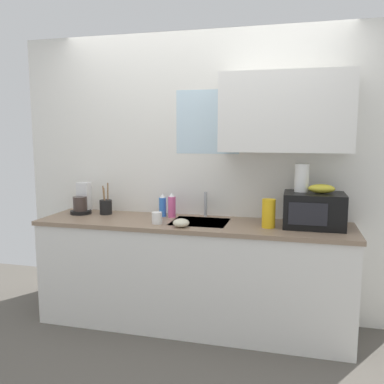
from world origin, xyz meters
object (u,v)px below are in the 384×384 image
(paper_towel_roll, at_px, (302,178))
(dish_soap_bottle_pink, at_px, (172,206))
(coffee_maker, at_px, (82,202))
(utensil_crock, at_px, (106,207))
(microwave, at_px, (314,210))
(small_bowl, at_px, (181,223))
(cereal_canister, at_px, (269,213))
(mug_white, at_px, (157,218))
(banana_bunch, at_px, (322,189))
(dish_soap_bottle_blue, at_px, (163,206))

(paper_towel_roll, relative_size, dish_soap_bottle_pink, 1.02)
(coffee_maker, xyz_separation_m, utensil_crock, (0.23, 0.01, -0.03))
(microwave, distance_m, utensil_crock, 1.81)
(microwave, distance_m, dish_soap_bottle_pink, 1.19)
(paper_towel_roll, xyz_separation_m, small_bowl, (-0.90, -0.30, -0.35))
(paper_towel_roll, height_order, small_bowl, paper_towel_roll)
(dish_soap_bottle_pink, distance_m, cereal_canister, 0.87)
(microwave, relative_size, mug_white, 4.84)
(dish_soap_bottle_pink, xyz_separation_m, mug_white, (-0.04, -0.28, -0.05))
(banana_bunch, relative_size, small_bowl, 1.54)
(utensil_crock, distance_m, small_bowl, 0.86)
(dish_soap_bottle_pink, relative_size, utensil_crock, 0.75)
(mug_white, bearing_deg, microwave, 8.75)
(dish_soap_bottle_pink, bearing_deg, utensil_crock, -178.01)
(banana_bunch, distance_m, dish_soap_bottle_pink, 1.25)
(dish_soap_bottle_blue, bearing_deg, dish_soap_bottle_pink, -8.81)
(banana_bunch, xyz_separation_m, mug_white, (-1.27, -0.19, -0.26))
(coffee_maker, bearing_deg, microwave, -1.69)
(dish_soap_bottle_blue, xyz_separation_m, mug_white, (0.05, -0.30, -0.05))
(dish_soap_bottle_blue, xyz_separation_m, small_bowl, (0.27, -0.36, -0.06))
(dish_soap_bottle_blue, bearing_deg, utensil_crock, -176.18)
(coffee_maker, height_order, small_bowl, coffee_maker)
(utensil_crock, bearing_deg, coffee_maker, -177.13)
(microwave, bearing_deg, banana_bunch, 1.77)
(cereal_canister, bearing_deg, small_bowl, -167.28)
(cereal_canister, bearing_deg, paper_towel_roll, 32.01)
(small_bowl, bearing_deg, coffee_maker, 163.32)
(dish_soap_bottle_pink, bearing_deg, small_bowl, -62.20)
(dish_soap_bottle_blue, height_order, cereal_canister, cereal_canister)
(dish_soap_bottle_pink, bearing_deg, coffee_maker, -177.77)
(paper_towel_roll, bearing_deg, dish_soap_bottle_pink, 177.81)
(dish_soap_bottle_blue, bearing_deg, small_bowl, -52.85)
(microwave, distance_m, small_bowl, 1.04)
(banana_bunch, distance_m, paper_towel_roll, 0.18)
(microwave, relative_size, cereal_canister, 2.07)
(paper_towel_roll, xyz_separation_m, cereal_canister, (-0.24, -0.15, -0.27))
(coffee_maker, bearing_deg, cereal_canister, -5.34)
(small_bowl, bearing_deg, dish_soap_bottle_blue, 127.15)
(dish_soap_bottle_pink, bearing_deg, mug_white, -98.09)
(paper_towel_roll, xyz_separation_m, mug_white, (-1.12, -0.24, -0.33))
(paper_towel_roll, bearing_deg, cereal_canister, -147.99)
(small_bowl, bearing_deg, cereal_canister, 12.72)
(coffee_maker, relative_size, dish_soap_bottle_pink, 1.30)
(cereal_canister, height_order, utensil_crock, utensil_crock)
(coffee_maker, distance_m, cereal_canister, 1.70)
(paper_towel_roll, distance_m, coffee_maker, 1.95)
(mug_white, bearing_deg, utensil_crock, 155.83)
(banana_bunch, bearing_deg, small_bowl, -166.66)
(dish_soap_bottle_blue, height_order, mug_white, dish_soap_bottle_blue)
(microwave, xyz_separation_m, small_bowl, (-1.00, -0.25, -0.10))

